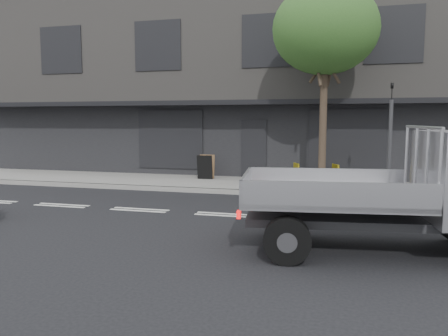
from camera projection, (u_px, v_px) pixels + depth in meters
ground at (226, 215)px, 11.10m from camera, size 80.00×80.00×0.00m
sidewalk at (259, 185)px, 15.60m from camera, size 32.00×3.20×0.15m
kerb at (250, 192)px, 14.07m from camera, size 32.00×0.20×0.15m
building_main at (284, 87)px, 21.51m from camera, size 26.00×10.00×8.00m
street_tree at (325, 30)px, 13.99m from camera, size 3.40×3.40×6.74m
traffic_light_pole at (390, 145)px, 13.07m from camera, size 0.12×0.12×3.50m
construction_barrier at (315, 175)px, 14.81m from camera, size 1.52×1.10×0.79m
sandwich_board at (205, 167)px, 16.56m from camera, size 0.61×0.43×0.92m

